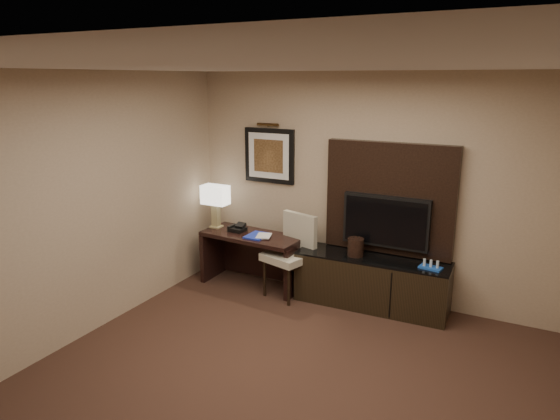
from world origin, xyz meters
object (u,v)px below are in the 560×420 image
Objects in this scene: desk_chair at (288,256)px; table_lamp at (216,207)px; tv at (386,221)px; desk_phone at (237,228)px; credenza at (371,282)px; desk at (252,260)px; ice_bucket at (355,247)px; minibar_tray at (431,265)px.

desk_chair is 1.86× the size of table_lamp.
tv is 5.02× the size of desk_phone.
tv reaches higher than credenza.
desk_chair is (-1.00, -0.19, 0.22)m from credenza.
tv is at bearing 9.94° from desk_phone.
desk is 0.46m from desk_phone.
desk_chair is at bearing -163.16° from tv.
table_lamp reaches higher than desk_chair.
ice_bucket is 0.89× the size of minibar_tray.
ice_bucket reaches higher than desk.
ice_bucket is at bearing 179.33° from minibar_tray.
minibar_tray is at bearing 5.18° from desk.
desk is at bearing -173.53° from desk_chair.
desk reaches higher than credenza.
desk_chair is 5.26× the size of desk_phone.
table_lamp is (-2.23, -0.20, -0.05)m from tv.
credenza is at bearing 7.41° from desk.
credenza is 8.42× the size of ice_bucket.
tv reaches higher than ice_bucket.
table_lamp is at bearing 179.65° from desk.
desk_phone is (-1.79, -0.08, 0.44)m from credenza.
minibar_tray is at bearing -0.67° from ice_bucket.
table_lamp is 2.67× the size of ice_bucket.
desk_chair reaches higher than desk_phone.
desk_chair is 4.98× the size of ice_bucket.
desk_chair is (0.56, -0.09, 0.18)m from desk.
ice_bucket is (-0.29, -0.17, -0.31)m from tv.
minibar_tray is (0.67, -0.04, 0.35)m from credenza.
desk is 2.30× the size of table_lamp.
tv is (1.66, 0.24, 0.67)m from desk.
desk_phone reaches higher than minibar_tray.
desk_phone is 0.84× the size of minibar_tray.
minibar_tray is at bearing 0.31° from table_lamp.
desk_chair reaches higher than minibar_tray.
minibar_tray is at bearing -5.64° from credenza.
desk_phone is at bearing -178.32° from ice_bucket.
tv reaches higher than table_lamp.
table_lamp reaches higher than desk_phone.
desk is 0.73× the size of credenza.
desk_phone reaches higher than desk.
credenza is 1.69× the size of desk_chair.
table_lamp is 1.95m from ice_bucket.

